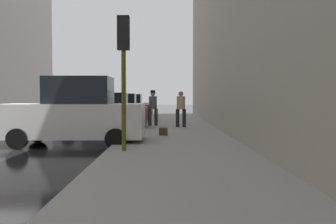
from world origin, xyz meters
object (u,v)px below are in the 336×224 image
at_px(pedestrian_in_tan_coat, 181,107).
at_px(duffel_bag, 163,131).
at_px(parked_red_hatchback, 118,109).
at_px(traffic_light, 124,53).
at_px(parked_silver_sedan, 127,106).
at_px(fire_hydrant, 141,119).
at_px(parked_gray_coupe, 103,112).
at_px(pedestrian_with_beanie, 153,106).
at_px(parked_white_van, 75,114).

relative_size(pedestrian_in_tan_coat, duffel_bag, 3.89).
relative_size(parked_red_hatchback, traffic_light, 1.17).
bearing_deg(parked_red_hatchback, parked_silver_sedan, 90.00).
bearing_deg(pedestrian_in_tan_coat, fire_hydrant, 176.84).
bearing_deg(parked_gray_coupe, parked_red_hatchback, 90.00).
height_order(fire_hydrant, duffel_bag, fire_hydrant).
bearing_deg(fire_hydrant, pedestrian_with_beanie, 55.92).
height_order(traffic_light, duffel_bag, traffic_light).
xyz_separation_m(parked_white_van, duffel_bag, (2.90, 1.82, -0.74)).
distance_m(parked_silver_sedan, fire_hydrant, 11.39).
xyz_separation_m(parked_gray_coupe, parked_silver_sedan, (0.00, 11.43, 0.00)).
xyz_separation_m(parked_silver_sedan, fire_hydrant, (1.80, -11.24, -0.35)).
height_order(pedestrian_with_beanie, duffel_bag, pedestrian_with_beanie).
distance_m(parked_white_van, pedestrian_in_tan_coat, 6.78).
bearing_deg(parked_silver_sedan, parked_gray_coupe, -90.00).
relative_size(fire_hydrant, pedestrian_in_tan_coat, 0.41).
xyz_separation_m(parked_silver_sedan, traffic_light, (1.85, -19.25, 1.91)).
bearing_deg(pedestrian_in_tan_coat, parked_gray_coupe, -178.70).
relative_size(pedestrian_with_beanie, duffel_bag, 4.04).
bearing_deg(parked_red_hatchback, pedestrian_in_tan_coat, -56.31).
height_order(parked_white_van, parked_silver_sedan, parked_white_van).
xyz_separation_m(parked_red_hatchback, fire_hydrant, (1.80, -5.48, -0.35)).
height_order(fire_hydrant, pedestrian_in_tan_coat, pedestrian_in_tan_coat).
xyz_separation_m(parked_red_hatchback, duffel_bag, (2.90, -9.43, -0.56)).
bearing_deg(parked_silver_sedan, fire_hydrant, -80.89).
xyz_separation_m(fire_hydrant, traffic_light, (0.05, -8.01, 2.26)).
distance_m(parked_white_van, fire_hydrant, 6.07).
bearing_deg(parked_red_hatchback, pedestrian_with_beanie, -63.29).
bearing_deg(fire_hydrant, parked_silver_sedan, 99.11).
bearing_deg(parked_white_van, traffic_light, -50.40).
relative_size(parked_gray_coupe, pedestrian_in_tan_coat, 2.48).
relative_size(parked_gray_coupe, pedestrian_with_beanie, 2.39).
bearing_deg(fire_hydrant, duffel_bag, -74.52).
bearing_deg(pedestrian_with_beanie, parked_red_hatchback, 116.71).
distance_m(parked_white_van, parked_silver_sedan, 17.01).
bearing_deg(pedestrian_in_tan_coat, parked_red_hatchback, 123.69).
distance_m(parked_silver_sedan, pedestrian_in_tan_coat, 11.95).
height_order(parked_gray_coupe, traffic_light, traffic_light).
bearing_deg(parked_white_van, fire_hydrant, 72.63).
xyz_separation_m(fire_hydrant, duffel_bag, (1.09, -3.95, -0.21)).
bearing_deg(traffic_light, duffel_bag, 75.58).
relative_size(parked_silver_sedan, fire_hydrant, 5.99).
bearing_deg(duffel_bag, pedestrian_with_beanie, 96.54).
relative_size(parked_white_van, parked_gray_coupe, 1.08).
bearing_deg(traffic_light, parked_silver_sedan, 95.50).
distance_m(parked_silver_sedan, duffel_bag, 15.48).
distance_m(parked_white_van, parked_gray_coupe, 5.58).
distance_m(parked_gray_coupe, traffic_light, 8.26).
bearing_deg(fire_hydrant, pedestrian_in_tan_coat, -3.16).
height_order(parked_silver_sedan, duffel_bag, parked_silver_sedan).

